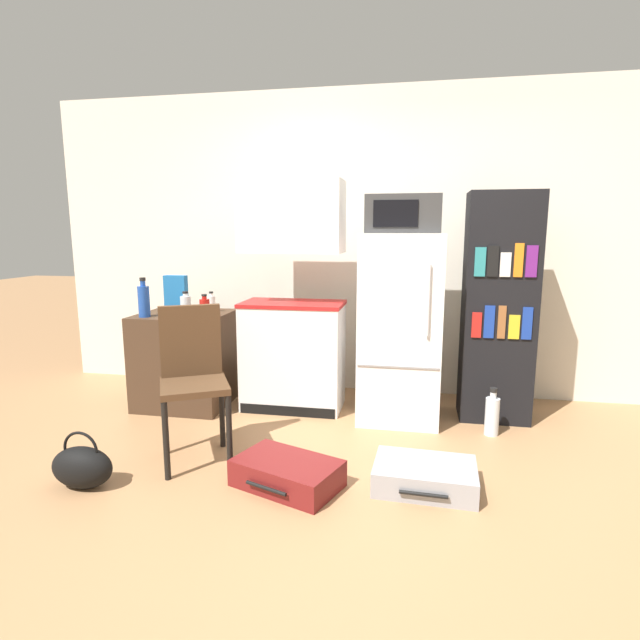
# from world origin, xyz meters

# --- Properties ---
(ground_plane) EXTENTS (24.00, 24.00, 0.00)m
(ground_plane) POSITION_xyz_m (0.00, 0.00, 0.00)
(ground_plane) COLOR #A3754C
(wall_back) EXTENTS (6.40, 0.10, 2.64)m
(wall_back) POSITION_xyz_m (0.20, 2.00, 1.32)
(wall_back) COLOR silver
(wall_back) RESTS_ON ground_plane
(side_table) EXTENTS (0.71, 0.65, 0.77)m
(side_table) POSITION_xyz_m (-1.52, 1.28, 0.39)
(side_table) COLOR #422D1E
(side_table) RESTS_ON ground_plane
(kitchen_hutch) EXTENTS (0.82, 0.46, 1.83)m
(kitchen_hutch) POSITION_xyz_m (-0.62, 1.38, 0.83)
(kitchen_hutch) COLOR white
(kitchen_hutch) RESTS_ON ground_plane
(refrigerator) EXTENTS (0.60, 0.62, 1.42)m
(refrigerator) POSITION_xyz_m (0.23, 1.30, 0.71)
(refrigerator) COLOR white
(refrigerator) RESTS_ON ground_plane
(microwave) EXTENTS (0.53, 0.42, 0.27)m
(microwave) POSITION_xyz_m (0.23, 1.30, 1.56)
(microwave) COLOR #333333
(microwave) RESTS_ON refrigerator
(bookshelf) EXTENTS (0.52, 0.36, 1.72)m
(bookshelf) POSITION_xyz_m (0.96, 1.42, 0.86)
(bookshelf) COLOR black
(bookshelf) RESTS_ON ground_plane
(bottle_blue_soda) EXTENTS (0.09, 0.09, 0.31)m
(bottle_blue_soda) POSITION_xyz_m (-1.75, 1.06, 0.90)
(bottle_blue_soda) COLOR #1E47A3
(bottle_blue_soda) RESTS_ON side_table
(bottle_clear_short) EXTENTS (0.09, 0.09, 0.18)m
(bottle_clear_short) POSITION_xyz_m (-1.50, 1.27, 0.85)
(bottle_clear_short) COLOR silver
(bottle_clear_short) RESTS_ON side_table
(bottle_milk_white) EXTENTS (0.07, 0.07, 0.17)m
(bottle_milk_white) POSITION_xyz_m (-1.33, 1.40, 0.84)
(bottle_milk_white) COLOR white
(bottle_milk_white) RESTS_ON side_table
(bottle_ketchup_red) EXTENTS (0.08, 0.08, 0.18)m
(bottle_ketchup_red) POSITION_xyz_m (-1.28, 1.15, 0.85)
(bottle_ketchup_red) COLOR #AD1914
(bottle_ketchup_red) RESTS_ON side_table
(cereal_box) EXTENTS (0.19, 0.07, 0.30)m
(cereal_box) POSITION_xyz_m (-1.64, 1.40, 0.92)
(cereal_box) COLOR #1E66A8
(cereal_box) RESTS_ON side_table
(chair) EXTENTS (0.54, 0.54, 0.98)m
(chair) POSITION_xyz_m (-1.03, 0.35, 0.58)
(chair) COLOR black
(chair) RESTS_ON ground_plane
(suitcase_large_flat) EXTENTS (0.67, 0.54, 0.15)m
(suitcase_large_flat) POSITION_xyz_m (-0.35, 0.08, 0.08)
(suitcase_large_flat) COLOR maroon
(suitcase_large_flat) RESTS_ON ground_plane
(suitcase_small_flat) EXTENTS (0.59, 0.44, 0.14)m
(suitcase_small_flat) POSITION_xyz_m (0.42, 0.21, 0.07)
(suitcase_small_flat) COLOR #99999E
(suitcase_small_flat) RESTS_ON ground_plane
(handbag) EXTENTS (0.36, 0.20, 0.33)m
(handbag) POSITION_xyz_m (-1.48, -0.15, 0.12)
(handbag) COLOR black
(handbag) RESTS_ON ground_plane
(water_bottle_front) EXTENTS (0.10, 0.10, 0.35)m
(water_bottle_front) POSITION_xyz_m (0.90, 1.06, 0.15)
(water_bottle_front) COLOR silver
(water_bottle_front) RESTS_ON ground_plane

